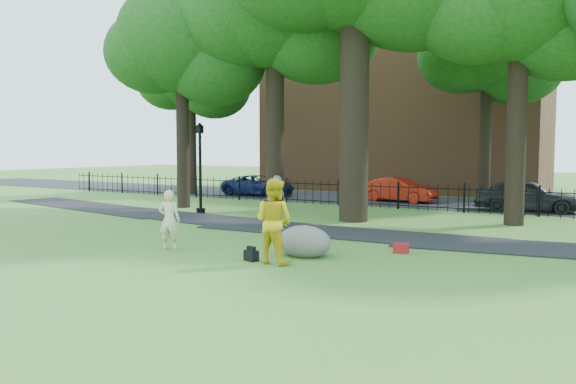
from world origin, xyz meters
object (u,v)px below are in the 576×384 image
Objects in this scene: woman at (169,220)px; lamppost at (200,169)px; red_sedan at (399,190)px; man at (274,221)px; boulder at (304,240)px.

lamppost reaches higher than woman.
lamppost reaches higher than red_sedan.
boulder is at bearing -95.51° from man.
lamppost is (-8.65, 6.28, 1.49)m from boulder.
lamppost is 10.89m from red_sedan.
man is at bearing -40.06° from lamppost.
man reaches higher than red_sedan.
boulder is at bearing -34.60° from lamppost.
lamppost is (-4.99, 7.36, 1.09)m from woman.
man is 11.33m from lamppost.
red_sedan reaches higher than boulder.
boulder is (3.66, 1.08, -0.40)m from woman.
lamppost is at bearing -38.21° from man.
lamppost is 1.01× the size of red_sedan.
boulder is (0.18, 1.19, -0.60)m from man.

